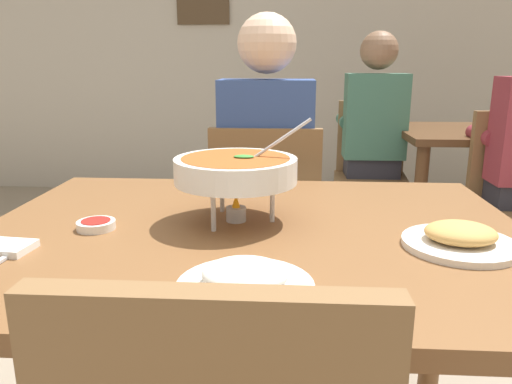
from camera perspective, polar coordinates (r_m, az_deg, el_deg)
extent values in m
cube|color=#BCB2A3|center=(4.40, 2.76, 19.56)|extent=(10.00, 0.10, 3.00)
cube|color=brown|center=(1.18, -0.47, -5.13)|extent=(1.30, 0.99, 0.04)
cylinder|color=brown|center=(1.86, -18.29, -10.76)|extent=(0.07, 0.07, 0.71)
cylinder|color=brown|center=(1.80, 20.16, -11.70)|extent=(0.07, 0.07, 0.71)
cube|color=brown|center=(2.11, 1.27, -4.52)|extent=(0.44, 0.44, 0.03)
cube|color=brown|center=(1.85, 1.04, 0.47)|extent=(0.42, 0.04, 0.45)
cylinder|color=brown|center=(2.37, 6.08, -8.22)|extent=(0.04, 0.04, 0.42)
cylinder|color=brown|center=(2.38, -3.19, -8.03)|extent=(0.04, 0.04, 0.42)
cylinder|color=brown|center=(2.02, 6.51, -12.42)|extent=(0.04, 0.04, 0.42)
cylinder|color=brown|center=(2.04, -4.47, -12.15)|extent=(0.04, 0.04, 0.42)
cylinder|color=#2D2D38|center=(2.20, 3.89, -9.56)|extent=(0.10, 0.10, 0.45)
cylinder|color=#2D2D38|center=(2.21, -1.37, -9.44)|extent=(0.10, 0.10, 0.45)
cube|color=#2D2D38|center=(2.06, 1.25, -2.74)|extent=(0.32, 0.32, 0.12)
cube|color=#334C8C|center=(1.91, 1.20, 5.42)|extent=(0.36, 0.20, 0.50)
sphere|color=beige|center=(1.89, 1.27, 16.87)|extent=(0.22, 0.22, 0.22)
cylinder|color=#334C8C|center=(2.12, 5.77, 4.89)|extent=(0.08, 0.28, 0.08)
cylinder|color=#334C8C|center=(2.13, -2.89, 5.01)|extent=(0.08, 0.28, 0.08)
cylinder|color=silver|center=(1.21, 1.90, -1.21)|extent=(0.01, 0.01, 0.10)
cylinder|color=silver|center=(1.30, -3.96, -0.15)|extent=(0.01, 0.01, 0.10)
cylinder|color=silver|center=(1.15, -4.97, -2.15)|extent=(0.01, 0.01, 0.10)
torus|color=silver|center=(1.20, -2.36, 1.16)|extent=(0.21, 0.21, 0.01)
cylinder|color=#B2B2B7|center=(1.23, -2.32, -2.57)|extent=(0.05, 0.05, 0.04)
cone|color=orange|center=(1.22, -2.34, -1.13)|extent=(0.02, 0.02, 0.04)
cylinder|color=white|center=(1.20, -2.38, 2.55)|extent=(0.30, 0.30, 0.06)
cylinder|color=#994C1E|center=(1.19, -2.39, 3.73)|extent=(0.26, 0.26, 0.01)
ellipsoid|color=#388433|center=(1.19, -1.43, 4.14)|extent=(0.05, 0.03, 0.01)
cylinder|color=silver|center=(1.20, 1.99, 5.50)|extent=(0.18, 0.01, 0.13)
cylinder|color=white|center=(0.86, -1.26, -11.00)|extent=(0.24, 0.24, 0.01)
ellipsoid|color=white|center=(0.85, -1.27, -9.46)|extent=(0.15, 0.13, 0.04)
cylinder|color=white|center=(1.14, 22.52, -5.61)|extent=(0.24, 0.24, 0.01)
ellipsoid|color=tan|center=(1.13, 22.65, -4.40)|extent=(0.15, 0.13, 0.04)
cylinder|color=white|center=(1.23, -18.05, -3.66)|extent=(0.09, 0.09, 0.02)
cylinder|color=maroon|center=(1.23, -18.08, -3.27)|extent=(0.07, 0.07, 0.01)
cube|color=white|center=(1.17, -27.31, -5.72)|extent=(0.13, 0.09, 0.02)
cube|color=silver|center=(1.11, -27.24, -6.88)|extent=(0.02, 0.17, 0.01)
cube|color=#51331C|center=(3.21, 25.03, 6.18)|extent=(1.00, 0.80, 0.04)
cylinder|color=#51331C|center=(2.83, 18.33, -1.91)|extent=(0.07, 0.07, 0.71)
cylinder|color=#51331C|center=(3.47, 15.61, 1.29)|extent=(0.07, 0.07, 0.71)
cube|color=brown|center=(2.81, 27.52, 3.75)|extent=(0.42, 0.07, 0.45)
cylinder|color=brown|center=(2.51, 26.40, -8.36)|extent=(0.04, 0.04, 0.42)
cylinder|color=brown|center=(2.83, 23.07, -5.44)|extent=(0.04, 0.04, 0.42)
cube|color=brown|center=(3.06, 13.14, 1.25)|extent=(0.48, 0.48, 0.03)
cube|color=brown|center=(3.21, 13.17, 6.23)|extent=(0.42, 0.08, 0.45)
cylinder|color=brown|center=(2.93, 9.39, -3.73)|extent=(0.04, 0.04, 0.42)
cylinder|color=brown|center=(2.96, 16.78, -4.00)|extent=(0.04, 0.04, 0.42)
cylinder|color=brown|center=(3.30, 9.42, -1.66)|extent=(0.04, 0.04, 0.42)
cylinder|color=brown|center=(3.32, 15.98, -1.92)|extent=(0.04, 0.04, 0.42)
cylinder|color=#2D2D38|center=(2.86, 25.32, -5.18)|extent=(0.10, 0.10, 0.45)
cylinder|color=maroon|center=(2.79, 24.81, 5.97)|extent=(0.08, 0.28, 0.08)
cylinder|color=#2D2D38|center=(3.30, 14.39, -1.62)|extent=(0.10, 0.10, 0.45)
cylinder|color=#2D2D38|center=(3.27, 10.95, -1.57)|extent=(0.10, 0.10, 0.45)
cube|color=#2D2D38|center=(3.18, 13.07, 3.13)|extent=(0.32, 0.32, 0.12)
cube|color=#3D6B56|center=(3.06, 13.64, 8.52)|extent=(0.36, 0.20, 0.50)
sphere|color=#846047|center=(3.04, 14.09, 15.65)|extent=(0.22, 0.22, 0.22)
cylinder|color=#3D6B56|center=(3.29, 15.78, 7.92)|extent=(0.08, 0.28, 0.08)
cylinder|color=#3D6B56|center=(3.24, 10.18, 8.14)|extent=(0.08, 0.28, 0.08)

